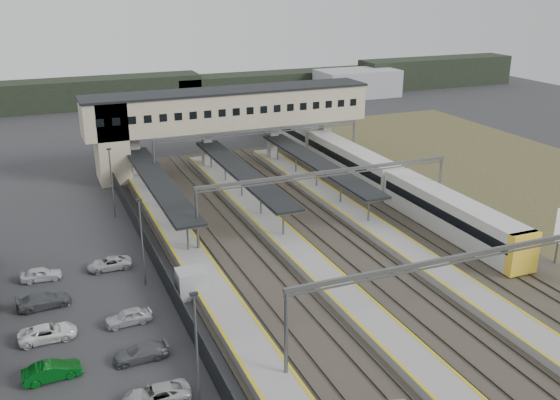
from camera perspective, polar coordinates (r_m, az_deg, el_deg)
name	(u,v)px	position (r m, az deg, el deg)	size (l,w,h in m)	color
ground	(270,320)	(50.62, -0.92, -10.96)	(220.00, 220.00, 0.00)	#2B2B2D
lampposts	(164,283)	(47.65, -10.58, -7.45)	(0.50, 53.25, 8.07)	slate
fence	(174,296)	(52.71, -9.63, -8.68)	(0.08, 90.00, 2.00)	#26282B
relay_cabin_far	(192,283)	(54.28, -8.04, -7.49)	(2.62, 2.20, 2.37)	#9D9FA2
rail_corridor	(344,272)	(57.97, 5.91, -6.53)	(34.00, 90.00, 0.92)	#39362B
canopies	(241,172)	(74.60, -3.55, 2.60)	(23.10, 30.00, 3.28)	black
footbridge	(210,114)	(87.69, -6.39, 7.81)	(40.40, 6.40, 11.20)	tan
gantries	(384,217)	(55.37, 9.52, -1.55)	(28.40, 62.28, 7.17)	slate
train	(352,162)	(84.91, 6.59, 3.45)	(3.13, 65.34, 3.94)	silver
treeline_far	(217,87)	(140.50, -5.78, 10.24)	(170.00, 19.00, 7.00)	black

